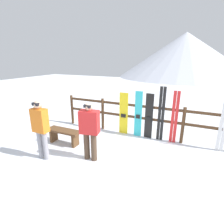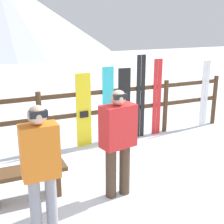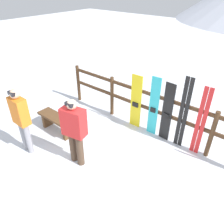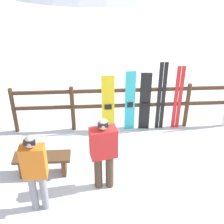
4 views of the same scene
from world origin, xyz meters
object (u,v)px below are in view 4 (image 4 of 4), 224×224
at_px(snowboard_yellow, 108,104).
at_px(snowboard_cyan, 130,102).
at_px(snowboard_black_stripe, 145,102).
at_px(ski_pair_red, 178,98).
at_px(ski_pair_black, 161,97).
at_px(bench, 43,161).
at_px(person_red, 104,150).
at_px(person_orange, 35,169).

height_order(snowboard_yellow, snowboard_cyan, snowboard_cyan).
bearing_deg(snowboard_black_stripe, ski_pair_red, 0.25).
relative_size(snowboard_cyan, ski_pair_red, 0.94).
bearing_deg(ski_pair_black, bench, -150.19).
relative_size(person_red, person_orange, 0.97).
distance_m(person_red, snowboard_cyan, 2.07).
height_order(bench, snowboard_black_stripe, snowboard_black_stripe).
relative_size(bench, ski_pair_black, 0.64).
distance_m(ski_pair_black, ski_pair_red, 0.41).
bearing_deg(snowboard_cyan, bench, -141.55).
xyz_separation_m(bench, ski_pair_black, (2.67, 1.53, 0.55)).
distance_m(person_orange, ski_pair_black, 3.57).
relative_size(snowboard_yellow, ski_pair_black, 0.84).
distance_m(snowboard_cyan, snowboard_black_stripe, 0.36).
distance_m(bench, ski_pair_black, 3.12).
relative_size(person_red, ski_pair_black, 0.88).
relative_size(person_orange, snowboard_black_stripe, 1.05).
height_order(bench, person_red, person_red).
height_order(person_red, snowboard_yellow, person_red).
xyz_separation_m(person_red, snowboard_yellow, (0.18, 1.95, -0.15)).
relative_size(ski_pair_black, ski_pair_red, 1.06).
height_order(snowboard_cyan, ski_pair_black, ski_pair_black).
distance_m(person_orange, ski_pair_red, 3.88).
bearing_deg(snowboard_yellow, snowboard_black_stripe, 0.00).
xyz_separation_m(person_orange, ski_pair_black, (2.61, 2.43, -0.05)).
distance_m(snowboard_yellow, snowboard_cyan, 0.53).
bearing_deg(snowboard_cyan, person_orange, -127.45).
xyz_separation_m(snowboard_cyan, ski_pair_black, (0.75, 0.00, 0.10)).
distance_m(bench, snowboard_black_stripe, 2.78).
xyz_separation_m(person_orange, snowboard_yellow, (1.34, 2.43, -0.19)).
xyz_separation_m(snowboard_yellow, snowboard_cyan, (0.52, 0.00, 0.05)).
distance_m(snowboard_black_stripe, ski_pair_red, 0.80).
height_order(person_orange, snowboard_yellow, person_orange).
bearing_deg(ski_pair_black, person_red, -126.56).
bearing_deg(ski_pair_black, snowboard_cyan, -179.74).
xyz_separation_m(bench, person_red, (1.22, -0.42, 0.55)).
xyz_separation_m(person_red, person_orange, (-1.16, -0.48, 0.04)).
relative_size(person_red, ski_pair_red, 0.93).
bearing_deg(snowboard_black_stripe, snowboard_yellow, -180.00).
height_order(bench, person_orange, person_orange).
relative_size(person_red, snowboard_yellow, 1.05).
relative_size(snowboard_black_stripe, ski_pair_black, 0.86).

